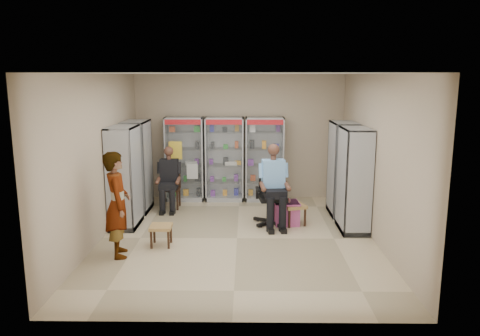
{
  "coord_description": "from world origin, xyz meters",
  "views": [
    {
      "loc": [
        0.17,
        -8.24,
        2.97
      ],
      "look_at": [
        0.05,
        0.7,
        1.19
      ],
      "focal_mm": 35.0,
      "sensor_mm": 36.0,
      "label": 1
    }
  ],
  "objects_px": {
    "cabinet_left_far": "(137,166)",
    "office_chair": "(273,195)",
    "seated_shopkeeper": "(273,187)",
    "woven_stool_b": "(161,235)",
    "cabinet_back_left": "(185,159)",
    "standing_man": "(118,204)",
    "cabinet_right_near": "(354,180)",
    "woven_stool_a": "(294,214)",
    "cabinet_back_mid": "(225,159)",
    "cabinet_left_near": "(124,177)",
    "pink_trunk": "(286,213)",
    "cabinet_back_right": "(264,159)",
    "wooden_chair": "(170,188)",
    "cabinet_right_far": "(342,169)"
  },
  "relations": [
    {
      "from": "cabinet_right_near",
      "to": "cabinet_left_far",
      "type": "bearing_deg",
      "value": 73.75
    },
    {
      "from": "cabinet_back_left",
      "to": "cabinet_back_mid",
      "type": "height_order",
      "value": "same"
    },
    {
      "from": "cabinet_left_far",
      "to": "office_chair",
      "type": "distance_m",
      "value": 3.09
    },
    {
      "from": "cabinet_back_right",
      "to": "seated_shopkeeper",
      "type": "height_order",
      "value": "cabinet_back_right"
    },
    {
      "from": "wooden_chair",
      "to": "woven_stool_b",
      "type": "relative_size",
      "value": 2.51
    },
    {
      "from": "seated_shopkeeper",
      "to": "woven_stool_b",
      "type": "distance_m",
      "value": 2.44
    },
    {
      "from": "cabinet_left_near",
      "to": "woven_stool_a",
      "type": "bearing_deg",
      "value": 92.31
    },
    {
      "from": "pink_trunk",
      "to": "woven_stool_a",
      "type": "height_order",
      "value": "pink_trunk"
    },
    {
      "from": "cabinet_back_left",
      "to": "woven_stool_a",
      "type": "bearing_deg",
      "value": -37.93
    },
    {
      "from": "cabinet_left_far",
      "to": "office_chair",
      "type": "height_order",
      "value": "cabinet_left_far"
    },
    {
      "from": "woven_stool_a",
      "to": "standing_man",
      "type": "xyz_separation_m",
      "value": [
        -3.08,
        -1.69,
        0.67
      ]
    },
    {
      "from": "cabinet_back_right",
      "to": "cabinet_left_near",
      "type": "xyz_separation_m",
      "value": [
        -2.83,
        -2.03,
        0.0
      ]
    },
    {
      "from": "office_chair",
      "to": "standing_man",
      "type": "relative_size",
      "value": 0.69
    },
    {
      "from": "cabinet_right_near",
      "to": "standing_man",
      "type": "height_order",
      "value": "cabinet_right_near"
    },
    {
      "from": "cabinet_back_mid",
      "to": "woven_stool_a",
      "type": "bearing_deg",
      "value": -51.99
    },
    {
      "from": "cabinet_back_right",
      "to": "cabinet_left_far",
      "type": "bearing_deg",
      "value": -161.81
    },
    {
      "from": "cabinet_right_near",
      "to": "woven_stool_a",
      "type": "relative_size",
      "value": 4.73
    },
    {
      "from": "standing_man",
      "to": "cabinet_left_far",
      "type": "bearing_deg",
      "value": -10.11
    },
    {
      "from": "cabinet_left_near",
      "to": "woven_stool_b",
      "type": "height_order",
      "value": "cabinet_left_near"
    },
    {
      "from": "cabinet_back_left",
      "to": "standing_man",
      "type": "height_order",
      "value": "cabinet_back_left"
    },
    {
      "from": "pink_trunk",
      "to": "office_chair",
      "type": "bearing_deg",
      "value": 178.46
    },
    {
      "from": "cabinet_back_mid",
      "to": "wooden_chair",
      "type": "relative_size",
      "value": 2.13
    },
    {
      "from": "cabinet_back_mid",
      "to": "office_chair",
      "type": "xyz_separation_m",
      "value": [
        1.05,
        -1.85,
        -0.39
      ]
    },
    {
      "from": "woven_stool_a",
      "to": "cabinet_back_right",
      "type": "bearing_deg",
      "value": 105.65
    },
    {
      "from": "cabinet_right_near",
      "to": "seated_shopkeeper",
      "type": "bearing_deg",
      "value": 77.82
    },
    {
      "from": "seated_shopkeeper",
      "to": "pink_trunk",
      "type": "relative_size",
      "value": 3.23
    },
    {
      "from": "office_chair",
      "to": "pink_trunk",
      "type": "distance_m",
      "value": 0.47
    },
    {
      "from": "cabinet_back_right",
      "to": "wooden_chair",
      "type": "height_order",
      "value": "cabinet_back_right"
    },
    {
      "from": "cabinet_left_near",
      "to": "seated_shopkeeper",
      "type": "height_order",
      "value": "cabinet_left_near"
    },
    {
      "from": "cabinet_back_right",
      "to": "woven_stool_a",
      "type": "xyz_separation_m",
      "value": [
        0.53,
        -1.89,
        -0.79
      ]
    },
    {
      "from": "cabinet_right_near",
      "to": "seated_shopkeeper",
      "type": "xyz_separation_m",
      "value": [
        -1.53,
        0.33,
        -0.23
      ]
    },
    {
      "from": "woven_stool_b",
      "to": "standing_man",
      "type": "bearing_deg",
      "value": -143.23
    },
    {
      "from": "cabinet_back_mid",
      "to": "office_chair",
      "type": "height_order",
      "value": "cabinet_back_mid"
    },
    {
      "from": "cabinet_back_left",
      "to": "woven_stool_a",
      "type": "height_order",
      "value": "cabinet_back_left"
    },
    {
      "from": "cabinet_right_far",
      "to": "seated_shopkeeper",
      "type": "relative_size",
      "value": 1.29
    },
    {
      "from": "cabinet_left_near",
      "to": "woven_stool_a",
      "type": "distance_m",
      "value": 3.45
    },
    {
      "from": "cabinet_back_mid",
      "to": "cabinet_left_near",
      "type": "distance_m",
      "value": 2.77
    },
    {
      "from": "cabinet_back_left",
      "to": "cabinet_back_mid",
      "type": "relative_size",
      "value": 1.0
    },
    {
      "from": "seated_shopkeeper",
      "to": "woven_stool_a",
      "type": "relative_size",
      "value": 3.66
    },
    {
      "from": "cabinet_right_far",
      "to": "standing_man",
      "type": "height_order",
      "value": "cabinet_right_far"
    },
    {
      "from": "cabinet_back_right",
      "to": "woven_stool_b",
      "type": "distance_m",
      "value": 3.76
    },
    {
      "from": "cabinet_back_mid",
      "to": "woven_stool_a",
      "type": "height_order",
      "value": "cabinet_back_mid"
    },
    {
      "from": "cabinet_back_left",
      "to": "seated_shopkeeper",
      "type": "xyz_separation_m",
      "value": [
        2.0,
        -1.9,
        -0.23
      ]
    },
    {
      "from": "cabinet_back_mid",
      "to": "cabinet_back_right",
      "type": "distance_m",
      "value": 0.95
    },
    {
      "from": "cabinet_right_near",
      "to": "standing_man",
      "type": "relative_size",
      "value": 1.13
    },
    {
      "from": "cabinet_back_right",
      "to": "cabinet_right_near",
      "type": "relative_size",
      "value": 1.0
    },
    {
      "from": "pink_trunk",
      "to": "standing_man",
      "type": "height_order",
      "value": "standing_man"
    },
    {
      "from": "cabinet_left_far",
      "to": "seated_shopkeeper",
      "type": "bearing_deg",
      "value": 71.68
    },
    {
      "from": "cabinet_right_far",
      "to": "pink_trunk",
      "type": "bearing_deg",
      "value": 120.19
    },
    {
      "from": "seated_shopkeeper",
      "to": "pink_trunk",
      "type": "height_order",
      "value": "seated_shopkeeper"
    }
  ]
}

